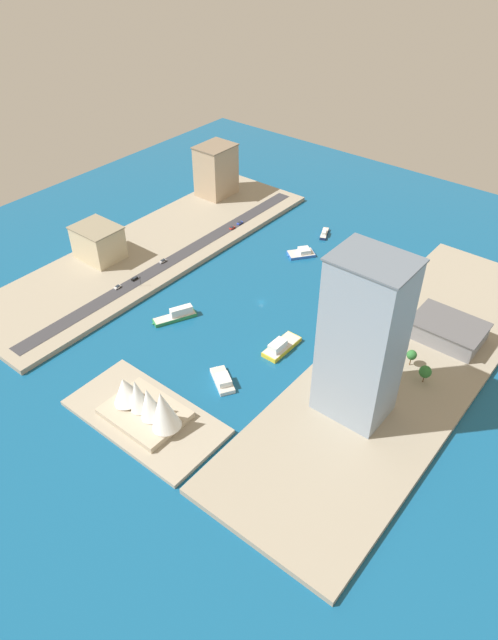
# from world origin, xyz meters

# --- Properties ---
(ground_plane) EXTENTS (440.00, 440.00, 0.00)m
(ground_plane) POSITION_xyz_m (0.00, 0.00, 0.00)
(ground_plane) COLOR #145684
(quay_west) EXTENTS (70.00, 240.00, 2.93)m
(quay_west) POSITION_xyz_m (-88.06, 0.00, 1.47)
(quay_west) COLOR #9E937F
(quay_west) RESTS_ON ground_plane
(quay_east) EXTENTS (70.00, 240.00, 2.93)m
(quay_east) POSITION_xyz_m (88.06, 0.00, 1.47)
(quay_east) COLOR #9E937F
(quay_east) RESTS_ON ground_plane
(peninsula_point) EXTENTS (72.52, 36.82, 2.00)m
(peninsula_point) POSITION_xyz_m (-13.82, 101.41, 1.00)
(peninsula_point) COLOR #A89E89
(peninsula_point) RESTS_ON ground_plane
(road_strip) EXTENTS (9.34, 228.00, 0.15)m
(road_strip) POSITION_xyz_m (67.22, 0.00, 3.01)
(road_strip) COLOR #38383D
(road_strip) RESTS_ON quay_east
(ferry_green_doubledeck) EXTENTS (15.73, 24.40, 6.48)m
(ferry_green_doubledeck) POSITION_xyz_m (26.38, 40.53, 2.34)
(ferry_green_doubledeck) COLOR #2D8C4C
(ferry_green_doubledeck) RESTS_ON ground_plane
(patrol_launch_navy) EXTENTS (9.76, 16.19, 3.99)m
(patrol_launch_navy) POSITION_xyz_m (13.97, -86.56, 1.38)
(patrol_launch_navy) COLOR #1E284C
(patrol_launch_navy) RESTS_ON ground_plane
(catamaran_blue) EXTENTS (17.64, 18.98, 4.55)m
(catamaran_blue) POSITION_xyz_m (11.10, -55.95, 1.60)
(catamaran_blue) COLOR blue
(catamaran_blue) RESTS_ON ground_plane
(ferry_yellow_fast) EXTENTS (8.95, 24.54, 6.41)m
(ferry_yellow_fast) POSITION_xyz_m (-32.72, 26.15, 2.18)
(ferry_yellow_fast) COLOR yellow
(ferry_yellow_fast) RESTS_ON ground_plane
(ferry_white_commuter) EXTENTS (19.25, 15.88, 5.24)m
(ferry_white_commuter) POSITION_xyz_m (-25.74, 62.94, 1.97)
(ferry_white_commuter) COLOR silver
(ferry_white_commuter) RESTS_ON ground_plane
(tower_tall_glass) EXTENTS (31.35, 24.42, 77.60)m
(tower_tall_glass) POSITION_xyz_m (-82.69, 40.61, 41.77)
(tower_tall_glass) COLOR #8C9EB2
(tower_tall_glass) RESTS_ON quay_west
(warehouse_low_gray) EXTENTS (35.31, 25.85, 9.87)m
(warehouse_low_gray) POSITION_xyz_m (-95.27, -31.81, 7.90)
(warehouse_low_gray) COLOR gray
(warehouse_low_gray) RESTS_ON quay_west
(office_block_beige) EXTENTS (27.54, 22.51, 20.97)m
(office_block_beige) POSITION_xyz_m (104.34, 28.30, 13.45)
(office_block_beige) COLOR #C6B793
(office_block_beige) RESTS_ON quay_east
(apartment_midrise_tan) EXTENTS (22.30, 27.01, 36.63)m
(apartment_midrise_tan) POSITION_xyz_m (107.53, -84.11, 21.28)
(apartment_midrise_tan) COLOR tan
(apartment_midrise_tan) RESTS_ON quay_east
(van_white) EXTENTS (2.13, 4.30, 1.49)m
(van_white) POSITION_xyz_m (70.16, 44.36, 3.83)
(van_white) COLOR black
(van_white) RESTS_ON road_strip
(pickup_red) EXTENTS (1.98, 4.26, 1.50)m
(pickup_red) POSITION_xyz_m (63.99, -50.17, 3.82)
(pickup_red) COLOR black
(pickup_red) RESTS_ON road_strip
(suv_black) EXTENTS (1.92, 4.34, 1.53)m
(suv_black) POSITION_xyz_m (69.01, 32.35, 3.83)
(suv_black) COLOR black
(suv_black) RESTS_ON road_strip
(hatchback_blue) EXTENTS (2.00, 4.75, 1.56)m
(hatchback_blue) POSITION_xyz_m (64.28, -58.61, 3.86)
(hatchback_blue) COLOR black
(hatchback_blue) RESTS_ON road_strip
(sedan_silver) EXTENTS (1.89, 4.79, 1.72)m
(sedan_silver) POSITION_xyz_m (69.90, 8.50, 3.91)
(sedan_silver) COLOR black
(sedan_silver) RESTS_ON road_strip
(traffic_light_waterfront) EXTENTS (0.36, 0.36, 6.50)m
(traffic_light_waterfront) POSITION_xyz_m (61.45, 34.37, 7.27)
(traffic_light_waterfront) COLOR black
(traffic_light_waterfront) RESTS_ON quay_east
(opera_landmark) EXTENTS (39.40, 26.29, 22.17)m
(opera_landmark) POSITION_xyz_m (-15.40, 101.41, 10.41)
(opera_landmark) COLOR #BCAD93
(opera_landmark) RESTS_ON peninsula_point
(park_tree_cluster) EXTENTS (15.56, 12.20, 9.29)m
(park_tree_cluster) POSITION_xyz_m (-96.52, 3.14, 9.27)
(park_tree_cluster) COLOR brown
(park_tree_cluster) RESTS_ON quay_west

